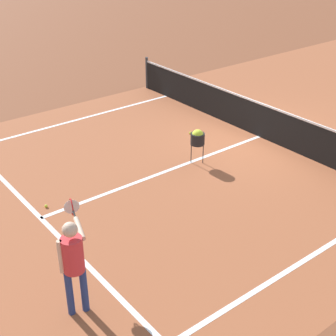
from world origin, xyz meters
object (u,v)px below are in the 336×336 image
Objects in this scene: net at (261,120)px; tennis_ball_near_net at (190,133)px; player_near at (73,257)px; ball_hopper at (198,138)px; tennis_ball_mid_court at (46,206)px.

net is 158.23× the size of tennis_ball_near_net.
net reaches higher than tennis_ball_near_net.
tennis_ball_near_net is at bearing 125.19° from player_near.
player_near is 5.36m from ball_hopper.
net reaches higher than tennis_ball_mid_court.
ball_hopper is 3.86m from tennis_ball_mid_court.
player_near reaches higher than tennis_ball_near_net.
net is 11.94× the size of ball_hopper.
tennis_ball_near_net is at bearing 101.66° from tennis_ball_mid_court.
ball_hopper is 13.25× the size of tennis_ball_mid_court.
ball_hopper is at bearing -35.02° from tennis_ball_near_net.
tennis_ball_near_net is at bearing 144.98° from ball_hopper.
net is 2.36m from ball_hopper.
net is 158.23× the size of tennis_ball_mid_court.
player_near is 3.29m from tennis_ball_mid_court.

